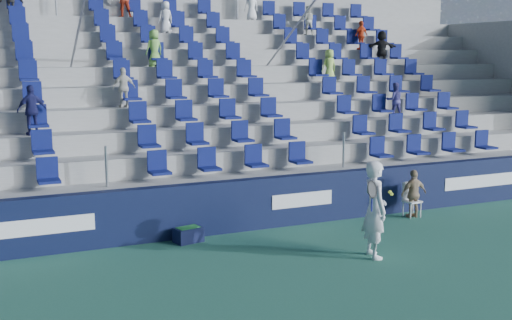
{
  "coord_description": "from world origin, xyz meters",
  "views": [
    {
      "loc": [
        -5.61,
        -10.22,
        4.07
      ],
      "look_at": [
        0.2,
        2.8,
        1.7
      ],
      "focal_mm": 45.0,
      "sensor_mm": 36.0,
      "label": 1
    }
  ],
  "objects": [
    {
      "name": "grandstand",
      "position": [
        -0.0,
        8.24,
        2.13
      ],
      "size": [
        24.0,
        8.17,
        6.63
      ],
      "color": "#A3A39E",
      "rests_on": "ground"
    },
    {
      "name": "line_judge",
      "position": [
        4.4,
        2.5,
        0.61
      ],
      "size": [
        0.73,
        0.35,
        1.21
      ],
      "primitive_type": "imported",
      "rotation": [
        0.0,
        0.0,
        3.07
      ],
      "color": "tan",
      "rests_on": "ground"
    },
    {
      "name": "ground",
      "position": [
        0.0,
        0.0,
        0.0
      ],
      "size": [
        70.0,
        70.0,
        0.0
      ],
      "primitive_type": "plane",
      "color": "#2B654F",
      "rests_on": "ground"
    },
    {
      "name": "line_judge_chair",
      "position": [
        4.4,
        2.64,
        0.5
      ],
      "size": [
        0.43,
        0.44,
        0.87
      ],
      "color": "white",
      "rests_on": "ground"
    },
    {
      "name": "tennis_player",
      "position": [
        1.66,
        0.22,
        0.99
      ],
      "size": [
        0.71,
        0.8,
        1.98
      ],
      "color": "silver",
      "rests_on": "ground"
    },
    {
      "name": "sponsor_wall",
      "position": [
        0.0,
        3.15,
        0.6
      ],
      "size": [
        24.0,
        0.32,
        1.2
      ],
      "color": "#0D1433",
      "rests_on": "ground"
    },
    {
      "name": "ball_bin",
      "position": [
        -1.44,
        2.75,
        0.18
      ],
      "size": [
        0.67,
        0.51,
        0.34
      ],
      "color": "black",
      "rests_on": "ground"
    }
  ]
}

